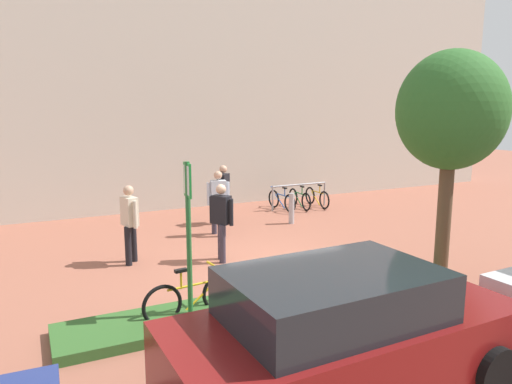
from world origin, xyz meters
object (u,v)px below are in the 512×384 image
at_px(bollard_steel, 292,208).
at_px(person_suited_navy, 223,191).
at_px(parking_sign_post, 188,220).
at_px(person_suited_dark, 221,218).
at_px(tree_sidewalk, 451,112).
at_px(bike_rack_cluster, 300,198).
at_px(person_shirt_white, 218,199).
at_px(car_maroon_wagon, 342,333).
at_px(person_shirt_blue, 130,219).
at_px(bike_at_sign, 192,297).

bearing_deg(bollard_steel, person_suited_navy, 154.99).
xyz_separation_m(parking_sign_post, person_suited_dark, (1.59, 2.67, -0.68)).
distance_m(tree_sidewalk, bike_rack_cluster, 7.51).
bearing_deg(person_shirt_white, bike_rack_cluster, 28.87).
height_order(parking_sign_post, person_suited_dark, parking_sign_post).
bearing_deg(tree_sidewalk, bike_rack_cluster, 83.40).
relative_size(person_shirt_white, car_maroon_wagon, 0.40).
xyz_separation_m(person_shirt_blue, person_suited_navy, (3.16, 2.47, 0.00)).
bearing_deg(bike_at_sign, person_shirt_white, 63.85).
height_order(person_shirt_white, car_maroon_wagon, person_shirt_white).
bearing_deg(person_shirt_blue, person_shirt_white, 27.86).
bearing_deg(car_maroon_wagon, tree_sidewalk, 30.40).
bearing_deg(bollard_steel, bike_at_sign, -133.70).
xyz_separation_m(bike_rack_cluster, car_maroon_wagon, (-5.03, -9.36, 0.41)).
height_order(parking_sign_post, bike_rack_cluster, parking_sign_post).
height_order(bike_rack_cluster, bollard_steel, bollard_steel).
height_order(person_suited_dark, person_suited_navy, same).
height_order(parking_sign_post, car_maroon_wagon, parking_sign_post).
bearing_deg(person_shirt_blue, bike_rack_cluster, 28.46).
xyz_separation_m(bollard_steel, person_suited_dark, (-3.12, -2.33, 0.53)).
height_order(bike_at_sign, person_suited_navy, person_suited_navy).
bearing_deg(car_maroon_wagon, person_suited_dark, 83.75).
xyz_separation_m(person_shirt_white, person_suited_navy, (0.59, 1.11, 0.00)).
relative_size(person_shirt_blue, person_shirt_white, 1.00).
bearing_deg(person_shirt_white, parking_sign_post, -116.20).
height_order(tree_sidewalk, bike_at_sign, tree_sidewalk).
xyz_separation_m(person_shirt_blue, person_shirt_white, (2.57, 1.36, 0.00)).
xyz_separation_m(bike_rack_cluster, person_suited_dark, (-4.45, -4.11, 0.63)).
xyz_separation_m(bike_at_sign, person_suited_navy, (2.83, 5.68, 0.63)).
height_order(parking_sign_post, bollard_steel, parking_sign_post).
bearing_deg(tree_sidewalk, parking_sign_post, 178.98).
xyz_separation_m(bollard_steel, person_shirt_white, (-2.38, -0.28, 0.53)).
xyz_separation_m(person_suited_dark, person_suited_navy, (1.33, 3.17, 0.00)).
bearing_deg(parking_sign_post, bike_rack_cluster, 48.27).
bearing_deg(bollard_steel, car_maroon_wagon, -115.97).
distance_m(person_shirt_white, car_maroon_wagon, 7.42).
bearing_deg(parking_sign_post, person_shirt_white, 63.80).
bearing_deg(parking_sign_post, person_shirt_blue, 94.10).
distance_m(parking_sign_post, person_suited_navy, 6.56).
distance_m(person_shirt_white, person_suited_navy, 1.26).
height_order(tree_sidewalk, person_shirt_blue, tree_sidewalk).
distance_m(person_shirt_blue, car_maroon_wagon, 6.08).
bearing_deg(person_shirt_white, person_suited_navy, 61.91).
relative_size(bike_at_sign, bollard_steel, 1.86).
bearing_deg(person_suited_navy, person_shirt_blue, -142.01).
distance_m(tree_sidewalk, person_shirt_blue, 6.88).
bearing_deg(parking_sign_post, person_suited_navy, 63.44).
bearing_deg(person_suited_dark, person_suited_navy, 67.28).
relative_size(person_shirt_white, person_suited_dark, 1.00).
bearing_deg(parking_sign_post, car_maroon_wagon, -68.46).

